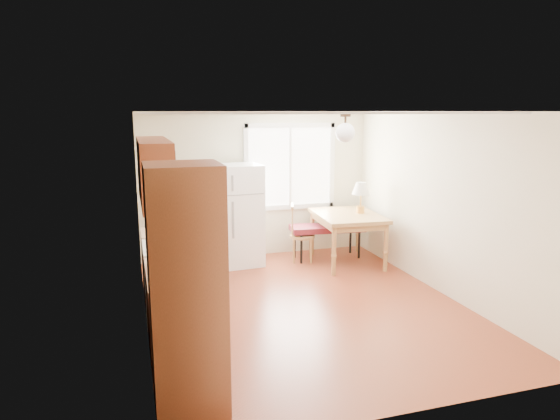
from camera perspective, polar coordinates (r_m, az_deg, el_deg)
name	(u,v)px	position (r m, az deg, el deg)	size (l,w,h in m)	color
room_shell	(305,212)	(6.30, 2.91, -0.25)	(4.60, 5.60, 2.62)	#602213
kitchen_run	(173,271)	(5.45, -12.14, -6.79)	(0.65, 3.40, 2.20)	brown
window_unit	(290,167)	(8.77, 1.16, 4.97)	(1.64, 0.05, 1.51)	white
pendant_light	(345,132)	(6.82, 7.45, 8.89)	(0.26, 0.26, 0.40)	#302015
refrigerator	(239,215)	(8.20, -4.72, -0.57)	(0.73, 0.74, 1.66)	white
bench	(327,229)	(8.61, 5.40, -2.16)	(1.30, 0.59, 0.58)	#5B1520
dining_table	(347,220)	(8.35, 7.72, -1.14)	(1.10, 1.40, 0.83)	olive
chair	(297,229)	(8.41, 1.96, -2.22)	(0.46, 0.46, 0.96)	olive
table_lamp	(361,191)	(8.37, 9.23, 2.18)	(0.30, 0.30, 0.52)	gold
coffee_maker	(174,259)	(5.13, -12.02, -5.53)	(0.24, 0.28, 0.40)	black
kettle	(163,255)	(5.46, -13.24, -5.01)	(0.13, 0.13, 0.25)	red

